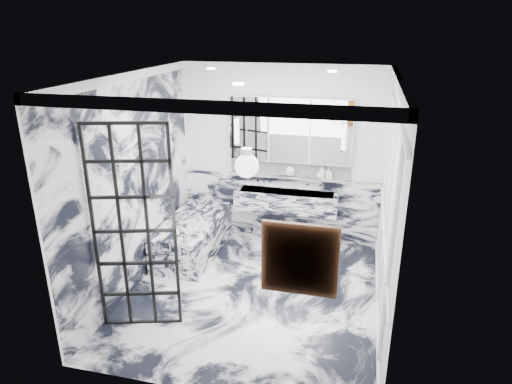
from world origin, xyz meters
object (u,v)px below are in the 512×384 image
(crittall_door, at_px, (134,231))
(mirror_cabinet, at_px, (290,130))
(trough_sink, at_px, (286,201))
(bathtub, at_px, (193,236))

(crittall_door, xyz_separation_m, mirror_cabinet, (1.27, 2.65, 0.62))
(trough_sink, height_order, mirror_cabinet, mirror_cabinet)
(trough_sink, xyz_separation_m, bathtub, (-1.33, -0.66, -0.45))
(mirror_cabinet, bearing_deg, crittall_door, -115.52)
(mirror_cabinet, bearing_deg, bathtub, -147.94)
(trough_sink, bearing_deg, crittall_door, -117.03)
(trough_sink, distance_m, mirror_cabinet, 1.10)
(mirror_cabinet, relative_size, bathtub, 1.15)
(trough_sink, relative_size, bathtub, 0.97)
(crittall_door, xyz_separation_m, bathtub, (-0.06, 1.82, -0.93))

